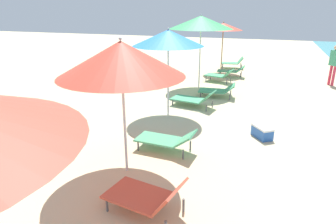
{
  "coord_description": "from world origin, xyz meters",
  "views": [
    {
      "loc": [
        2.55,
        6.24,
        3.11
      ],
      "look_at": [
        0.35,
        12.39,
        0.81
      ],
      "focal_mm": 31.39,
      "sensor_mm": 36.0,
      "label": 1
    }
  ],
  "objects_px": {
    "lounger_farthest_inland": "(231,71)",
    "umbrella_farthest": "(223,27)",
    "lounger_sixth_shoreside": "(219,75)",
    "umbrella_fifth": "(168,38)",
    "umbrella_sixth": "(201,22)",
    "lounger_fourth_inland": "(147,196)",
    "umbrella_fourth": "(121,59)",
    "lounger_sixth_inland": "(217,90)",
    "lounger_farthest_shoreside": "(233,62)",
    "lounger_fourth_shoreside": "(166,139)",
    "lounger_fifth_shoreside": "(194,98)",
    "cooler_box": "(262,132)",
    "person_walking_near": "(335,61)"
  },
  "relations": [
    {
      "from": "lounger_sixth_shoreside",
      "to": "lounger_farthest_shoreside",
      "type": "xyz_separation_m",
      "value": [
        0.1,
        3.51,
        -0.0
      ]
    },
    {
      "from": "lounger_fifth_shoreside",
      "to": "cooler_box",
      "type": "height_order",
      "value": "lounger_fifth_shoreside"
    },
    {
      "from": "lounger_farthest_shoreside",
      "to": "umbrella_fourth",
      "type": "bearing_deg",
      "value": 76.88
    },
    {
      "from": "umbrella_farthest",
      "to": "cooler_box",
      "type": "bearing_deg",
      "value": -72.77
    },
    {
      "from": "lounger_farthest_inland",
      "to": "umbrella_fourth",
      "type": "bearing_deg",
      "value": 83.16
    },
    {
      "from": "lounger_sixth_shoreside",
      "to": "person_walking_near",
      "type": "bearing_deg",
      "value": -155.38
    },
    {
      "from": "lounger_fourth_inland",
      "to": "lounger_sixth_inland",
      "type": "distance_m",
      "value": 6.92
    },
    {
      "from": "umbrella_sixth",
      "to": "cooler_box",
      "type": "xyz_separation_m",
      "value": [
        2.76,
        -4.42,
        -2.45
      ]
    },
    {
      "from": "umbrella_sixth",
      "to": "cooler_box",
      "type": "bearing_deg",
      "value": -58.07
    },
    {
      "from": "lounger_sixth_inland",
      "to": "person_walking_near",
      "type": "bearing_deg",
      "value": -146.29
    },
    {
      "from": "lounger_fourth_shoreside",
      "to": "lounger_farthest_shoreside",
      "type": "bearing_deg",
      "value": -87.13
    },
    {
      "from": "lounger_fifth_shoreside",
      "to": "lounger_farthest_inland",
      "type": "height_order",
      "value": "lounger_fifth_shoreside"
    },
    {
      "from": "umbrella_sixth",
      "to": "lounger_farthest_inland",
      "type": "xyz_separation_m",
      "value": [
        0.97,
        2.47,
        -2.3
      ]
    },
    {
      "from": "umbrella_farthest",
      "to": "person_walking_near",
      "type": "xyz_separation_m",
      "value": [
        4.94,
        -1.2,
        -1.23
      ]
    },
    {
      "from": "lounger_farthest_inland",
      "to": "lounger_fifth_shoreside",
      "type": "bearing_deg",
      "value": 81.62
    },
    {
      "from": "lounger_sixth_shoreside",
      "to": "umbrella_sixth",
      "type": "bearing_deg",
      "value": 75.35
    },
    {
      "from": "lounger_fourth_inland",
      "to": "umbrella_fourth",
      "type": "bearing_deg",
      "value": -40.17
    },
    {
      "from": "umbrella_sixth",
      "to": "lounger_sixth_inland",
      "type": "relative_size",
      "value": 2.14
    },
    {
      "from": "lounger_fourth_inland",
      "to": "lounger_sixth_shoreside",
      "type": "xyz_separation_m",
      "value": [
        -0.54,
        9.33,
        0.01
      ]
    },
    {
      "from": "lounger_fifth_shoreside",
      "to": "lounger_farthest_shoreside",
      "type": "bearing_deg",
      "value": -82.74
    },
    {
      "from": "lounger_fourth_inland",
      "to": "umbrella_sixth",
      "type": "height_order",
      "value": "umbrella_sixth"
    },
    {
      "from": "lounger_farthest_inland",
      "to": "umbrella_farthest",
      "type": "bearing_deg",
      "value": -58.87
    },
    {
      "from": "umbrella_fifth",
      "to": "lounger_sixth_inland",
      "type": "xyz_separation_m",
      "value": [
        1.08,
        2.4,
        -2.05
      ]
    },
    {
      "from": "umbrella_fifth",
      "to": "umbrella_fourth",
      "type": "bearing_deg",
      "value": -84.21
    },
    {
      "from": "lounger_sixth_inland",
      "to": "cooler_box",
      "type": "height_order",
      "value": "lounger_sixth_inland"
    },
    {
      "from": "lounger_sixth_inland",
      "to": "umbrella_fifth",
      "type": "bearing_deg",
      "value": 60.64
    },
    {
      "from": "umbrella_fifth",
      "to": "umbrella_farthest",
      "type": "distance_m",
      "value": 7.06
    },
    {
      "from": "umbrella_fourth",
      "to": "umbrella_farthest",
      "type": "bearing_deg",
      "value": 89.77
    },
    {
      "from": "umbrella_fourth",
      "to": "lounger_sixth_shoreside",
      "type": "bearing_deg",
      "value": 87.51
    },
    {
      "from": "lounger_sixth_shoreside",
      "to": "cooler_box",
      "type": "distance_m",
      "value": 6.06
    },
    {
      "from": "lounger_sixth_shoreside",
      "to": "umbrella_farthest",
      "type": "bearing_deg",
      "value": -69.81
    },
    {
      "from": "lounger_fifth_shoreside",
      "to": "cooler_box",
      "type": "xyz_separation_m",
      "value": [
        2.29,
        -1.86,
        -0.12
      ]
    },
    {
      "from": "lounger_sixth_inland",
      "to": "umbrella_farthest",
      "type": "distance_m",
      "value": 5.1
    },
    {
      "from": "lounger_fourth_shoreside",
      "to": "lounger_farthest_shoreside",
      "type": "xyz_separation_m",
      "value": [
        0.02,
        10.68,
        0.03
      ]
    },
    {
      "from": "umbrella_fourth",
      "to": "lounger_fourth_inland",
      "type": "relative_size",
      "value": 1.96
    },
    {
      "from": "umbrella_fifth",
      "to": "lounger_farthest_shoreside",
      "type": "distance_m",
      "value": 8.61
    },
    {
      "from": "umbrella_fifth",
      "to": "umbrella_sixth",
      "type": "height_order",
      "value": "umbrella_sixth"
    },
    {
      "from": "lounger_farthest_shoreside",
      "to": "lounger_sixth_shoreside",
      "type": "bearing_deg",
      "value": 77.48
    },
    {
      "from": "umbrella_fifth",
      "to": "lounger_fifth_shoreside",
      "type": "distance_m",
      "value": 2.34
    },
    {
      "from": "umbrella_fifth",
      "to": "lounger_sixth_shoreside",
      "type": "bearing_deg",
      "value": 81.6
    },
    {
      "from": "lounger_fourth_inland",
      "to": "lounger_sixth_inland",
      "type": "relative_size",
      "value": 0.99
    },
    {
      "from": "umbrella_fourth",
      "to": "lounger_fourth_shoreside",
      "type": "xyz_separation_m",
      "value": [
        0.44,
        1.11,
        -1.98
      ]
    },
    {
      "from": "umbrella_farthest",
      "to": "lounger_farthest_inland",
      "type": "xyz_separation_m",
      "value": [
        0.67,
        -1.0,
        -1.97
      ]
    },
    {
      "from": "umbrella_farthest",
      "to": "lounger_farthest_inland",
      "type": "relative_size",
      "value": 1.95
    },
    {
      "from": "lounger_fourth_shoreside",
      "to": "lounger_sixth_inland",
      "type": "xyz_separation_m",
      "value": [
        0.28,
        4.76,
        -0.02
      ]
    },
    {
      "from": "umbrella_sixth",
      "to": "person_walking_near",
      "type": "height_order",
      "value": "umbrella_sixth"
    },
    {
      "from": "lounger_sixth_inland",
      "to": "lounger_fourth_shoreside",
      "type": "bearing_deg",
      "value": 81.38
    },
    {
      "from": "umbrella_fourth",
      "to": "lounger_fourth_inland",
      "type": "height_order",
      "value": "umbrella_fourth"
    },
    {
      "from": "lounger_farthest_inland",
      "to": "cooler_box",
      "type": "xyz_separation_m",
      "value": [
        1.78,
        -6.9,
        -0.15
      ]
    },
    {
      "from": "lounger_sixth_shoreside",
      "to": "person_walking_near",
      "type": "distance_m",
      "value": 4.79
    }
  ]
}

